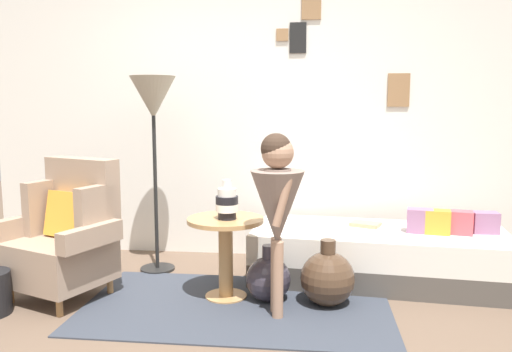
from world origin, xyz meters
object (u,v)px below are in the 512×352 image
object	(u,v)px
daybed	(378,255)
vase_striped	(227,203)
book_on_daybed	(365,224)
side_table	(226,242)
armchair	(67,235)
demijohn_near	(268,279)
floor_lamp	(153,106)
person_child	(277,200)
demijohn_far	(327,278)

from	to	relation	value
daybed	vase_striped	world-z (taller)	vase_striped
vase_striped	book_on_daybed	xyz separation A→B (m)	(1.00, 0.65, -0.27)
side_table	vase_striped	size ratio (longest dim) A/B	2.11
armchair	demijohn_near	bearing A→B (deg)	2.16
floor_lamp	person_child	bearing A→B (deg)	-37.98
armchair	vase_striped	xyz separation A→B (m)	(1.14, 0.04, 0.25)
side_table	person_child	bearing A→B (deg)	-35.07
demijohn_far	side_table	bearing A→B (deg)	175.83
floor_lamp	demijohn_far	xyz separation A→B (m)	(1.37, -0.60, -1.15)
person_child	side_table	bearing A→B (deg)	144.93
vase_striped	demijohn_far	distance (m)	0.85
daybed	vase_striped	distance (m)	1.30
person_child	daybed	bearing A→B (deg)	46.26
daybed	floor_lamp	xyz separation A→B (m)	(-1.77, 0.06, 1.14)
person_child	demijohn_far	distance (m)	0.69
daybed	demijohn_near	distance (m)	0.95
daybed	floor_lamp	world-z (taller)	floor_lamp
armchair	vase_striped	distance (m)	1.16
side_table	daybed	bearing A→B (deg)	24.13
daybed	floor_lamp	bearing A→B (deg)	178.10
armchair	daybed	world-z (taller)	armchair
daybed	demijohn_far	bearing A→B (deg)	-126.18
person_child	armchair	bearing A→B (deg)	172.81
floor_lamp	demijohn_far	distance (m)	1.89
armchair	book_on_daybed	size ratio (longest dim) A/B	4.41
floor_lamp	armchair	bearing A→B (deg)	-125.65
daybed	vase_striped	bearing A→B (deg)	-154.06
side_table	demijohn_far	size ratio (longest dim) A/B	1.27
armchair	side_table	size ratio (longest dim) A/B	1.69
floor_lamp	demijohn_near	distance (m)	1.63
armchair	vase_striped	world-z (taller)	armchair
demijohn_near	demijohn_far	xyz separation A→B (m)	(0.40, -0.03, 0.03)
book_on_daybed	vase_striped	bearing A→B (deg)	-147.05
daybed	book_on_daybed	bearing A→B (deg)	127.29
side_table	demijohn_far	xyz separation A→B (m)	(0.70, -0.05, -0.22)
armchair	person_child	xyz separation A→B (m)	(1.50, -0.19, 0.32)
floor_lamp	demijohn_near	bearing A→B (deg)	-30.62
daybed	side_table	bearing A→B (deg)	-155.87
side_table	floor_lamp	bearing A→B (deg)	140.48
side_table	demijohn_far	world-z (taller)	side_table
person_child	demijohn_near	size ratio (longest dim) A/B	2.98
side_table	book_on_daybed	world-z (taller)	side_table
demijohn_far	armchair	bearing A→B (deg)	-179.23
floor_lamp	side_table	bearing A→B (deg)	-39.52
armchair	book_on_daybed	bearing A→B (deg)	17.85
armchair	demijohn_far	distance (m)	1.84
floor_lamp	book_on_daybed	distance (m)	1.92
armchair	floor_lamp	world-z (taller)	floor_lamp
book_on_daybed	side_table	bearing A→B (deg)	-148.89
person_child	book_on_daybed	world-z (taller)	person_child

